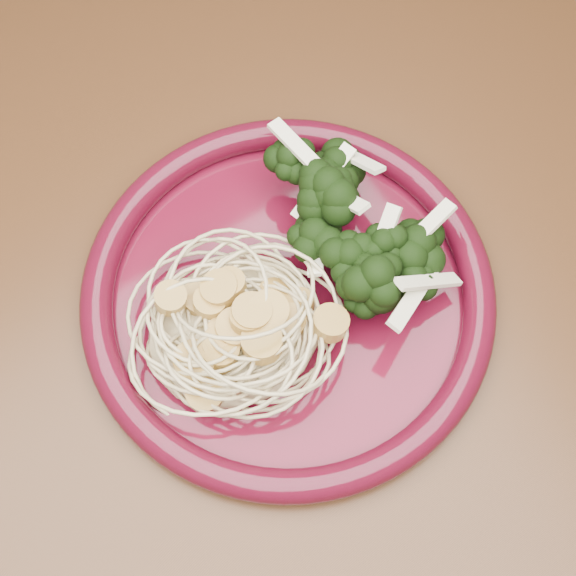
% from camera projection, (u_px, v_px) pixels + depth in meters
% --- Properties ---
extents(dining_table, '(1.20, 0.80, 0.75)m').
position_uv_depth(dining_table, '(318.00, 309.00, 0.64)').
color(dining_table, '#472814').
rests_on(dining_table, ground).
extents(dinner_plate, '(0.29, 0.29, 0.02)m').
position_uv_depth(dinner_plate, '(288.00, 294.00, 0.53)').
color(dinner_plate, '#4A0919').
rests_on(dinner_plate, dining_table).
extents(spaghetti_pile, '(0.12, 0.11, 0.03)m').
position_uv_depth(spaghetti_pile, '(234.00, 326.00, 0.51)').
color(spaghetti_pile, '#CCBD8B').
rests_on(spaghetti_pile, dinner_plate).
extents(scallop_cluster, '(0.13, 0.13, 0.04)m').
position_uv_depth(scallop_cluster, '(231.00, 305.00, 0.48)').
color(scallop_cluster, tan).
rests_on(scallop_cluster, spaghetti_pile).
extents(broccoli_pile, '(0.09, 0.14, 0.05)m').
position_uv_depth(broccoli_pile, '(352.00, 238.00, 0.52)').
color(broccoli_pile, black).
rests_on(broccoli_pile, dinner_plate).
extents(onion_garnish, '(0.06, 0.09, 0.05)m').
position_uv_depth(onion_garnish, '(355.00, 216.00, 0.49)').
color(onion_garnish, '#EBE8C5').
rests_on(onion_garnish, broccoli_pile).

